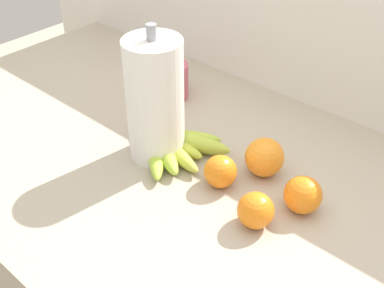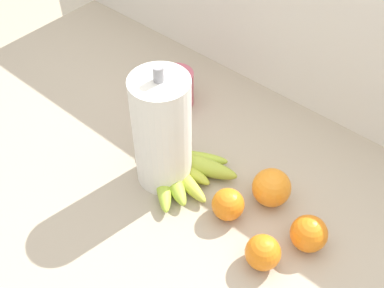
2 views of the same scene
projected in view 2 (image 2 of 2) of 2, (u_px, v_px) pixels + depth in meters
name	position (u px, v px, depth m)	size (l,w,h in m)	color
wall_back	(349.00, 201.00, 1.29)	(2.29, 0.06, 1.30)	silver
banana_bunch	(178.00, 167.00, 1.01)	(0.22, 0.21, 0.04)	#ABD03F
orange_back_left	(272.00, 188.00, 0.95)	(0.08, 0.08, 0.08)	orange
orange_back_right	(228.00, 204.00, 0.93)	(0.06, 0.06, 0.06)	orange
orange_far_right	(309.00, 234.00, 0.88)	(0.07, 0.07, 0.07)	orange
orange_front	(263.00, 252.00, 0.85)	(0.07, 0.07, 0.07)	orange
paper_towel_roll	(162.00, 132.00, 0.93)	(0.11, 0.11, 0.28)	white
mug	(176.00, 88.00, 1.15)	(0.08, 0.08, 0.09)	#BF566A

